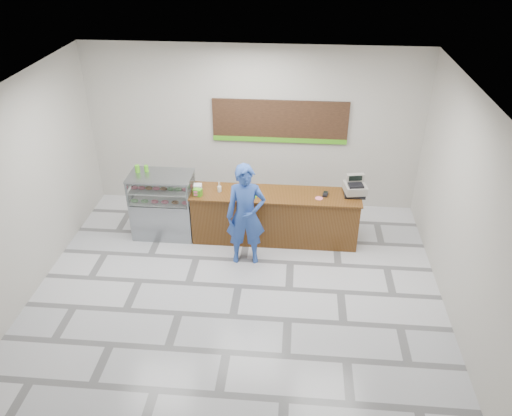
# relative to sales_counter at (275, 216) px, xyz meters

# --- Properties ---
(floor) EXTENTS (7.00, 7.00, 0.00)m
(floor) POSITION_rel_sales_counter_xyz_m (-0.55, -1.55, -0.52)
(floor) COLOR silver
(floor) RESTS_ON ground
(back_wall) EXTENTS (7.00, 0.00, 7.00)m
(back_wall) POSITION_rel_sales_counter_xyz_m (-0.55, 1.45, 1.23)
(back_wall) COLOR beige
(back_wall) RESTS_ON floor
(ceiling) EXTENTS (7.00, 7.00, 0.00)m
(ceiling) POSITION_rel_sales_counter_xyz_m (-0.55, -1.55, 2.98)
(ceiling) COLOR silver
(ceiling) RESTS_ON back_wall
(sales_counter) EXTENTS (3.26, 0.76, 1.03)m
(sales_counter) POSITION_rel_sales_counter_xyz_m (0.00, 0.00, 0.00)
(sales_counter) COLOR brown
(sales_counter) RESTS_ON floor
(display_case) EXTENTS (1.22, 0.72, 1.33)m
(display_case) POSITION_rel_sales_counter_xyz_m (-2.22, -0.00, 0.16)
(display_case) COLOR gray
(display_case) RESTS_ON floor
(menu_board) EXTENTS (2.80, 0.06, 0.90)m
(menu_board) POSITION_rel_sales_counter_xyz_m (-0.00, 1.41, 1.42)
(menu_board) COLOR black
(menu_board) RESTS_ON back_wall
(cash_register) EXTENTS (0.46, 0.47, 0.37)m
(cash_register) POSITION_rel_sales_counter_xyz_m (1.50, 0.12, 0.65)
(cash_register) COLOR black
(cash_register) RESTS_ON sales_counter
(card_terminal) EXTENTS (0.12, 0.19, 0.04)m
(card_terminal) POSITION_rel_sales_counter_xyz_m (0.95, 0.03, 0.54)
(card_terminal) COLOR black
(card_terminal) RESTS_ON sales_counter
(serving_tray) EXTENTS (0.35, 0.27, 0.02)m
(serving_tray) POSITION_rel_sales_counter_xyz_m (-0.52, -0.11, 0.52)
(serving_tray) COLOR #46B10E
(serving_tray) RESTS_ON sales_counter
(napkin_box) EXTENTS (0.16, 0.16, 0.13)m
(napkin_box) POSITION_rel_sales_counter_xyz_m (-1.50, -0.00, 0.58)
(napkin_box) COLOR white
(napkin_box) RESTS_ON sales_counter
(straw_cup) EXTENTS (0.08, 0.08, 0.11)m
(straw_cup) POSITION_rel_sales_counter_xyz_m (-1.08, -0.00, 0.57)
(straw_cup) COLOR silver
(straw_cup) RESTS_ON sales_counter
(promo_box) EXTENTS (0.18, 0.14, 0.14)m
(promo_box) POSITION_rel_sales_counter_xyz_m (-1.46, -0.20, 0.58)
(promo_box) COLOR #4DAE1D
(promo_box) RESTS_ON sales_counter
(donut_decal) EXTENTS (0.14, 0.14, 0.00)m
(donut_decal) POSITION_rel_sales_counter_xyz_m (0.83, -0.11, 0.52)
(donut_decal) COLOR pink
(donut_decal) RESTS_ON sales_counter
(green_cup_left) EXTENTS (0.09, 0.09, 0.14)m
(green_cup_left) POSITION_rel_sales_counter_xyz_m (-2.68, 0.09, 0.89)
(green_cup_left) COLOR #4DAE1D
(green_cup_left) RESTS_ON display_case
(green_cup_right) EXTENTS (0.08, 0.08, 0.13)m
(green_cup_right) POSITION_rel_sales_counter_xyz_m (-2.52, 0.13, 0.88)
(green_cup_right) COLOR #4DAE1D
(green_cup_right) RESTS_ON display_case
(customer) EXTENTS (0.76, 0.54, 1.96)m
(customer) POSITION_rel_sales_counter_xyz_m (-0.49, -0.75, 0.46)
(customer) COLOR #2A4DA5
(customer) RESTS_ON floor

